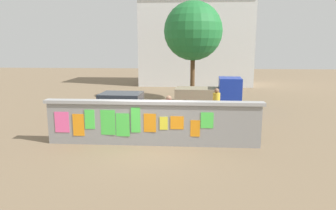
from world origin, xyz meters
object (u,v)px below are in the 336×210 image
object	(u,v)px
auto_rickshaw_truck	(212,95)
car_parked	(118,107)
tree_roadside	(193,31)
person_walking	(169,111)
motorcycle	(210,120)
person_bystander	(216,102)

from	to	relation	value
auto_rickshaw_truck	car_parked	distance (m)	5.49
auto_rickshaw_truck	tree_roadside	world-z (taller)	tree_roadside
person_walking	motorcycle	bearing A→B (deg)	23.42
car_parked	tree_roadside	size ratio (longest dim) A/B	0.61
motorcycle	tree_roadside	xyz separation A→B (m)	(-0.76, 7.17, 4.01)
motorcycle	person_walking	distance (m)	1.96
auto_rickshaw_truck	motorcycle	world-z (taller)	auto_rickshaw_truck
auto_rickshaw_truck	person_bystander	xyz separation A→B (m)	(0.05, -2.71, 0.09)
car_parked	person_walking	world-z (taller)	person_walking
person_walking	tree_roadside	bearing A→B (deg)	82.95
tree_roadside	motorcycle	bearing A→B (deg)	-83.96
auto_rickshaw_truck	person_bystander	bearing A→B (deg)	-88.89
person_walking	person_bystander	size ratio (longest dim) A/B	1.00
auto_rickshaw_truck	tree_roadside	size ratio (longest dim) A/B	0.58
tree_roadside	auto_rickshaw_truck	bearing A→B (deg)	-70.20
motorcycle	car_parked	bearing A→B (deg)	164.56
car_parked	person_bystander	size ratio (longest dim) A/B	2.38
person_walking	person_bystander	distance (m)	3.09
tree_roadside	person_walking	bearing A→B (deg)	-97.05
motorcycle	tree_roadside	distance (m)	8.25
car_parked	person_walking	bearing A→B (deg)	-37.36
auto_rickshaw_truck	tree_roadside	bearing A→B (deg)	109.80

